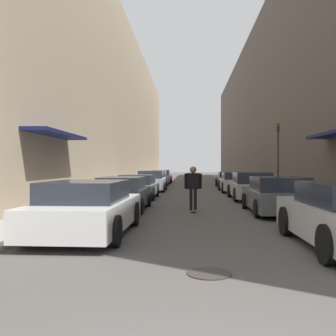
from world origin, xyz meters
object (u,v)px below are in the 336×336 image
at_px(parked_car_left_0, 88,209).
at_px(parked_car_right_4, 229,180).
at_px(parked_car_right_1, 278,196).
at_px(parked_car_left_4, 156,179).
at_px(skateboarder, 193,184).
at_px(parked_car_left_1, 123,194).
at_px(manhole_cover, 209,273).
at_px(parked_car_right_3, 235,182).
at_px(parked_car_left_3, 151,181).
at_px(parked_car_left_5, 161,177).
at_px(parked_car_left_2, 138,187).
at_px(traffic_light, 278,151).
at_px(parked_car_right_2, 251,186).

xyz_separation_m(parked_car_left_0, parked_car_right_4, (5.66, 20.92, -0.04)).
relative_size(parked_car_right_1, parked_car_right_4, 1.06).
relative_size(parked_car_left_0, parked_car_left_4, 1.06).
relative_size(parked_car_left_0, skateboarder, 2.71).
xyz_separation_m(parked_car_left_1, manhole_cover, (2.82, -8.24, -0.60)).
bearing_deg(parked_car_right_4, parked_car_right_3, -91.77).
bearing_deg(parked_car_left_4, parked_car_left_1, -89.42).
relative_size(parked_car_left_3, parked_car_right_3, 0.99).
height_order(parked_car_left_0, parked_car_right_1, parked_car_left_0).
bearing_deg(parked_car_left_1, parked_car_right_4, 70.25).
relative_size(parked_car_left_5, skateboarder, 2.42).
bearing_deg(parked_car_left_2, manhole_cover, -77.65).
bearing_deg(parked_car_left_5, parked_car_left_0, -89.55).
relative_size(parked_car_left_1, manhole_cover, 6.26).
bearing_deg(parked_car_left_1, parked_car_left_4, 90.58).
distance_m(parked_car_right_3, traffic_light, 4.58).
height_order(parked_car_left_0, parked_car_right_2, parked_car_right_2).
bearing_deg(parked_car_left_4, parked_car_left_2, -89.76).
xyz_separation_m(parked_car_left_0, parked_car_right_3, (5.50, 15.63, -0.01)).
bearing_deg(parked_car_left_5, traffic_light, -64.00).
distance_m(parked_car_left_0, parked_car_left_2, 10.25).
distance_m(parked_car_left_1, manhole_cover, 8.73).
relative_size(parked_car_left_2, parked_car_left_5, 1.07).
bearing_deg(traffic_light, skateboarder, -123.39).
height_order(parked_car_right_3, skateboarder, skateboarder).
relative_size(parked_car_right_1, parked_car_right_3, 0.96).
height_order(parked_car_right_1, traffic_light, traffic_light).
height_order(parked_car_left_4, parked_car_left_5, parked_car_left_4).
xyz_separation_m(parked_car_left_5, parked_car_right_3, (5.71, -11.88, -0.01)).
distance_m(skateboarder, traffic_light, 8.77).
bearing_deg(skateboarder, manhole_cover, -88.88).
relative_size(parked_car_right_3, parked_car_right_4, 1.10).
relative_size(parked_car_left_0, manhole_cover, 6.46).
bearing_deg(parked_car_left_5, parked_car_right_2, -71.72).
bearing_deg(parked_car_left_3, parked_car_right_4, 40.10).
height_order(parked_car_left_3, skateboarder, skateboarder).
xyz_separation_m(parked_car_right_2, parked_car_right_4, (0.06, 11.02, -0.06)).
bearing_deg(parked_car_left_0, parked_car_right_2, 60.48).
distance_m(parked_car_left_3, traffic_light, 8.74).
bearing_deg(parked_car_right_3, parked_car_right_2, -88.92).
height_order(parked_car_left_0, parked_car_left_2, parked_car_left_0).
bearing_deg(parked_car_right_4, parked_car_right_2, -90.29).
bearing_deg(parked_car_left_3, parked_car_right_3, -5.05).
distance_m(parked_car_left_3, parked_car_right_4, 7.45).
relative_size(parked_car_left_2, parked_car_right_4, 1.05).
bearing_deg(parked_car_left_4, parked_car_left_0, -89.47).
bearing_deg(manhole_cover, parked_car_right_2, 77.85).
bearing_deg(parked_car_left_2, parked_car_right_4, 61.41).
bearing_deg(parked_car_right_2, parked_car_left_5, 108.28).
height_order(parked_car_right_2, traffic_light, traffic_light).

